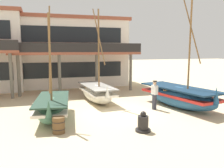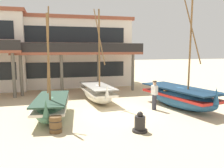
{
  "view_description": "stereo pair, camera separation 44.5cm",
  "coord_description": "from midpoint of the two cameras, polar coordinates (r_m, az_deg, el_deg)",
  "views": [
    {
      "loc": [
        -4.17,
        -12.27,
        3.47
      ],
      "look_at": [
        0.0,
        1.0,
        1.4
      ],
      "focal_mm": 37.58,
      "sensor_mm": 36.0,
      "label": 1
    },
    {
      "loc": [
        -3.75,
        -12.4,
        3.47
      ],
      "look_at": [
        0.0,
        1.0,
        1.4
      ],
      "focal_mm": 37.58,
      "sensor_mm": 36.0,
      "label": 2
    }
  ],
  "objects": [
    {
      "name": "ground_plane",
      "position": [
        13.41,
        0.33,
        -6.53
      ],
      "size": [
        120.0,
        120.0,
        0.0
      ],
      "primitive_type": "plane",
      "color": "#CCB78E"
    },
    {
      "name": "fishing_boat_near_left",
      "position": [
        15.62,
        -4.58,
        -2.05
      ],
      "size": [
        1.8,
        4.41,
        6.1
      ],
      "color": "silver",
      "rests_on": "ground"
    },
    {
      "name": "fishing_boat_far_right",
      "position": [
        12.23,
        -15.24,
        -5.44
      ],
      "size": [
        2.08,
        4.32,
        5.53
      ],
      "color": "#427056",
      "rests_on": "ground"
    },
    {
      "name": "capstan_winch",
      "position": [
        10.14,
        6.3,
        -9.57
      ],
      "size": [
        0.66,
        0.66,
        0.88
      ],
      "color": "black",
      "rests_on": "ground"
    },
    {
      "name": "harbor_building_main",
      "position": [
        23.77,
        -10.8,
        7.67
      ],
      "size": [
        10.73,
        8.73,
        6.39
      ],
      "color": "white",
      "rests_on": "ground"
    },
    {
      "name": "wooden_barrel",
      "position": [
        10.17,
        -14.11,
        -9.66
      ],
      "size": [
        0.56,
        0.56,
        0.7
      ],
      "color": "brown",
      "rests_on": "ground"
    },
    {
      "name": "fisherman_by_hull",
      "position": [
        13.73,
        9.38,
        -2.72
      ],
      "size": [
        0.32,
        0.41,
        1.68
      ],
      "color": "#33333D",
      "rests_on": "ground"
    },
    {
      "name": "fishing_boat_centre_large",
      "position": [
        14.62,
        15.2,
        -2.83
      ],
      "size": [
        2.8,
        5.59,
        6.88
      ],
      "color": "#23517A",
      "rests_on": "ground"
    }
  ]
}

